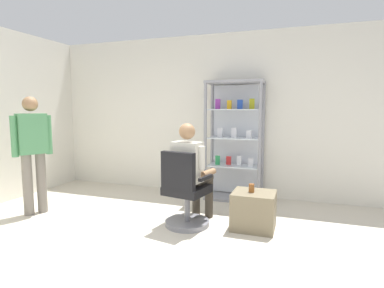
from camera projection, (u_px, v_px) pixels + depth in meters
The scene contains 8 objects.
ground_plane at pixel (123, 280), 2.68m from camera, with size 7.20×7.20×0.00m, color beige.
back_wall at pixel (215, 115), 5.34m from camera, with size 6.00×0.10×2.70m, color silver.
display_cabinet_main at pixel (235, 140), 5.03m from camera, with size 0.90×0.45×1.90m.
office_chair at pixel (185, 196), 3.85m from camera, with size 0.61×0.57×0.96m.
seated_shopkeeper at pixel (192, 168), 3.96m from camera, with size 0.54×0.61×1.29m.
storage_crate at pixel (254, 210), 3.81m from camera, with size 0.51×0.46×0.46m, color #72664C.
tea_glass at pixel (252, 188), 3.78m from camera, with size 0.07×0.07×0.10m, color brown.
standing_customer at pixel (33, 148), 4.28m from camera, with size 0.37×0.47×1.63m.
Camera 1 is at (1.39, -2.19, 1.47)m, focal length 29.14 mm.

